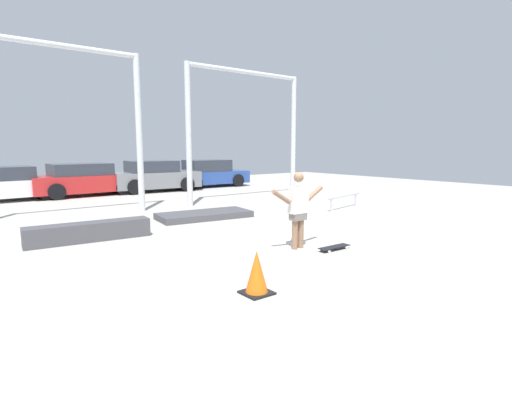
# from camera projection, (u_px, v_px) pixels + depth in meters

# --- Properties ---
(ground_plane) EXTENTS (36.00, 36.00, 0.00)m
(ground_plane) POSITION_uv_depth(u_px,v_px,m) (305.00, 246.00, 8.55)
(ground_plane) COLOR #B2ADA3
(skateboarder) EXTENTS (1.41, 0.21, 1.60)m
(skateboarder) POSITION_uv_depth(u_px,v_px,m) (298.00, 207.00, 8.24)
(skateboarder) COLOR #8C664C
(skateboarder) RESTS_ON ground_plane
(skateboard) EXTENTS (0.77, 0.27, 0.08)m
(skateboard) POSITION_uv_depth(u_px,v_px,m) (334.00, 247.00, 8.22)
(skateboard) COLOR black
(skateboard) RESTS_ON ground_plane
(grind_box) EXTENTS (2.69, 0.72, 0.42)m
(grind_box) POSITION_uv_depth(u_px,v_px,m) (89.00, 232.00, 9.00)
(grind_box) COLOR #47474C
(grind_box) RESTS_ON ground_plane
(manual_pad) EXTENTS (2.86, 1.54, 0.18)m
(manual_pad) POSITION_uv_depth(u_px,v_px,m) (204.00, 215.00, 11.89)
(manual_pad) COLOR #47474C
(manual_pad) RESTS_ON ground_plane
(grind_rail) EXTENTS (2.09, 0.49, 0.47)m
(grind_rail) POSITION_uv_depth(u_px,v_px,m) (344.00, 198.00, 13.71)
(grind_rail) COLOR #B7BABF
(grind_rail) RESTS_ON ground_plane
(canopy_support_left) EXTENTS (5.23, 0.20, 5.00)m
(canopy_support_left) POSITION_uv_depth(u_px,v_px,m) (52.00, 112.00, 11.24)
(canopy_support_left) COLOR silver
(canopy_support_left) RESTS_ON ground_plane
(canopy_support_right) EXTENTS (5.23, 0.20, 5.00)m
(canopy_support_right) POSITION_uv_depth(u_px,v_px,m) (246.00, 121.00, 15.40)
(canopy_support_right) COLOR silver
(canopy_support_right) RESTS_ON ground_plane
(parked_car_white) EXTENTS (4.12, 2.15, 1.35)m
(parked_car_white) POSITION_uv_depth(u_px,v_px,m) (5.00, 184.00, 15.58)
(parked_car_white) COLOR white
(parked_car_white) RESTS_ON ground_plane
(parked_car_red) EXTENTS (4.38, 2.00, 1.40)m
(parked_car_red) POSITION_uv_depth(u_px,v_px,m) (84.00, 180.00, 17.30)
(parked_car_red) COLOR red
(parked_car_red) RESTS_ON ground_plane
(parked_car_grey) EXTENTS (4.15, 2.31, 1.45)m
(parked_car_grey) POSITION_uv_depth(u_px,v_px,m) (154.00, 176.00, 18.99)
(parked_car_grey) COLOR slate
(parked_car_grey) RESTS_ON ground_plane
(parked_car_blue) EXTENTS (4.09, 2.11, 1.42)m
(parked_car_blue) POSITION_uv_depth(u_px,v_px,m) (209.00, 174.00, 21.18)
(parked_car_blue) COLOR #284793
(parked_car_blue) RESTS_ON ground_plane
(traffic_cone) EXTENTS (0.41, 0.41, 0.65)m
(traffic_cone) POSITION_uv_depth(u_px,v_px,m) (257.00, 273.00, 5.74)
(traffic_cone) COLOR black
(traffic_cone) RESTS_ON ground_plane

